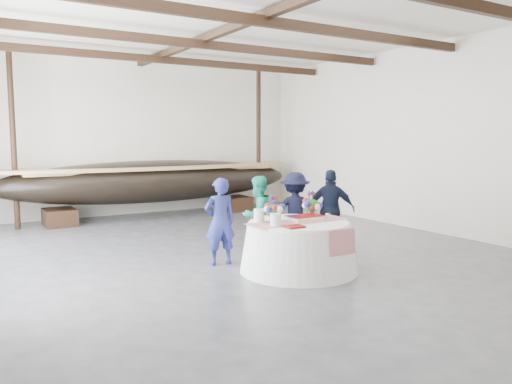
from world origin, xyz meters
TOP-DOWN VIEW (x-y plane):
  - floor at (0.00, 0.00)m, footprint 10.00×12.00m
  - wall_back at (0.00, 6.00)m, footprint 10.00×0.02m
  - wall_right at (5.00, 0.00)m, footprint 0.02×12.00m
  - ceiling at (0.00, 0.00)m, footprint 10.00×12.00m
  - pavilion_structure at (0.00, 0.85)m, footprint 9.80×11.76m
  - longboat_display at (0.08, 5.02)m, footprint 8.65×1.73m
  - banquet_table at (0.18, -1.73)m, footprint 2.00×2.00m
  - tabletop_items at (0.16, -1.58)m, footprint 1.85×1.02m
  - guest_woman_blue at (-0.76, -0.64)m, footprint 0.61×0.45m
  - guest_woman_teal at (0.26, -0.26)m, footprint 0.86×0.75m
  - guest_man_left at (0.99, -0.48)m, footprint 1.18×1.00m
  - guest_man_right at (1.71, -0.72)m, footprint 0.99×0.90m

SIDE VIEW (x-z plane):
  - floor at x=0.00m, z-range -0.01..0.01m
  - banquet_table at x=0.18m, z-range 0.00..0.85m
  - guest_woman_teal at x=0.26m, z-range 0.00..1.53m
  - guest_woman_blue at x=-0.76m, z-range 0.00..1.56m
  - guest_man_left at x=0.99m, z-range 0.00..1.58m
  - guest_man_right at x=1.71m, z-range 0.00..1.63m
  - tabletop_items at x=0.16m, z-range 0.80..1.20m
  - longboat_display at x=0.08m, z-range 0.22..1.85m
  - wall_back at x=0.00m, z-range 0.00..4.50m
  - wall_right at x=5.00m, z-range 0.00..4.50m
  - pavilion_structure at x=0.00m, z-range 1.75..6.25m
  - ceiling at x=0.00m, z-range 4.50..4.50m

